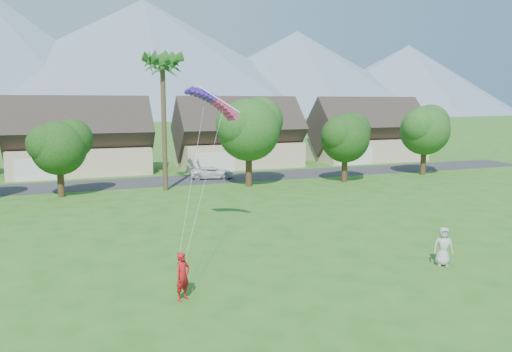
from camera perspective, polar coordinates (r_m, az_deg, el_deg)
name	(u,v)px	position (r m, az deg, el deg)	size (l,w,h in m)	color
ground	(341,301)	(21.35, 9.74, -13.90)	(500.00, 500.00, 0.00)	#2D6019
street	(175,180)	(52.60, -9.21, -0.51)	(90.00, 7.00, 0.01)	#2D2D30
kite_flyer	(183,276)	(21.06, -8.38, -11.26)	(0.73, 0.48, 2.00)	#B11419
watcher	(443,246)	(26.70, 20.63, -7.54)	(0.95, 0.62, 1.94)	#B4B4B0
parked_car	(212,173)	(53.42, -5.03, 0.39)	(2.13, 4.61, 1.28)	silver
mountain_ridge	(107,62)	(278.54, -16.64, 12.39)	(540.00, 240.00, 70.00)	slate
houses_row	(164,141)	(61.09, -10.50, 3.93)	(72.75, 8.19, 8.86)	beige
tree_row	(175,138)	(45.90, -9.25, 4.34)	(62.27, 6.67, 8.45)	#47301C
fan_palm	(162,60)	(46.35, -10.66, 12.90)	(3.00, 3.00, 13.80)	#4C3D26
parafoil_kite	(214,100)	(29.51, -4.86, 8.63)	(3.32, 1.08, 0.50)	#4218B5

